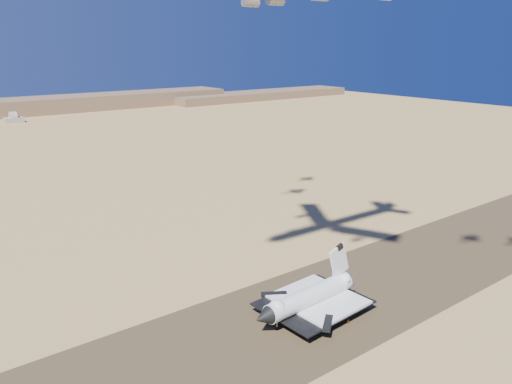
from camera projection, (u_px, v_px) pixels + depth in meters
ground at (251, 336)px, 141.69m from camera, size 1200.00×1200.00×0.00m
runway at (251, 336)px, 141.68m from camera, size 600.00×50.00×0.06m
ridgeline at (26, 109)px, 580.14m from camera, size 960.00×90.00×18.00m
shuttle at (309, 299)px, 151.37m from camera, size 40.61×26.35×19.98m
crew_a at (335, 317)px, 149.82m from camera, size 0.48×0.70×1.88m
crew_b at (348, 315)px, 150.66m from camera, size 0.80×1.00×1.80m
crew_c at (348, 321)px, 147.67m from camera, size 0.91×1.10×1.67m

